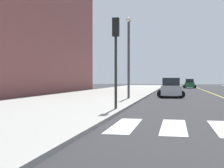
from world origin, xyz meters
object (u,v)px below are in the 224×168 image
car_silver_third (171,88)px  traffic_light_far_corner (116,45)px  street_lamp (129,50)px  car_green_second (190,84)px

car_silver_third → traffic_light_far_corner: traffic_light_far_corner is taller
car_silver_third → street_lamp: 6.87m
street_lamp → car_silver_third: bearing=55.0°
car_green_second → traffic_light_far_corner: traffic_light_far_corner is taller
car_green_second → car_silver_third: car_silver_third is taller
street_lamp → traffic_light_far_corner: bearing=-85.7°
car_green_second → traffic_light_far_corner: size_ratio=0.85×
car_silver_third → traffic_light_far_corner: 15.05m
car_silver_third → street_lamp: size_ratio=0.63×
traffic_light_far_corner → street_lamp: bearing=94.3°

